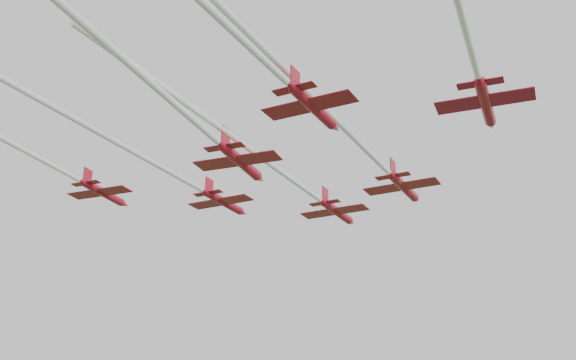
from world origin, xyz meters
The scene contains 6 objects.
jet_lead centered at (2.55, -0.59, 61.58)m, with size 11.14×61.16×2.92m.
jet_row2_left centered at (-6.23, -18.54, 60.43)m, with size 11.19×66.38×2.65m.
jet_row2_right centered at (15.97, -4.81, 60.35)m, with size 10.11×52.43×2.83m.
jet_row3_left centered at (-15.56, -25.60, 60.03)m, with size 14.02×52.42×2.50m.
jet_row3_mid centered at (6.54, -26.66, 59.65)m, with size 17.01×59.71×2.96m.
jet_row4_right centered at (20.33, -34.13, 57.86)m, with size 9.03×49.35×2.56m.
Camera 1 is at (48.81, -72.90, 28.68)m, focal length 45.00 mm.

